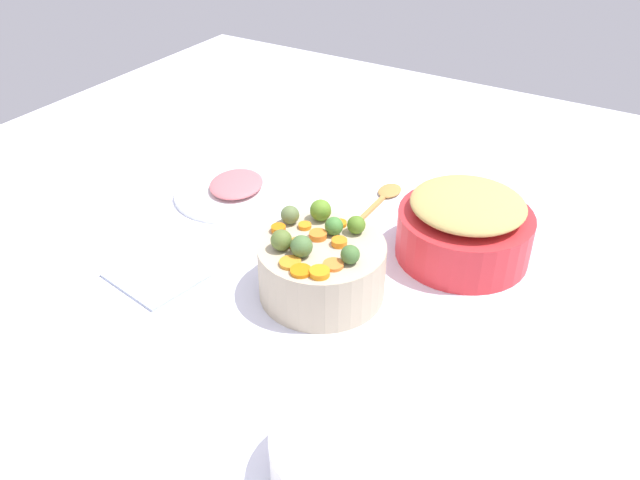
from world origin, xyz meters
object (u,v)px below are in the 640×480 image
object	(u,v)px
wooden_spoon	(380,200)
casserole_dish	(348,458)
serving_bowl_carrots	(320,269)
metal_pot	(464,235)
ham_plate	(231,193)

from	to	relation	value
wooden_spoon	casserole_dish	distance (m)	0.75
serving_bowl_carrots	wooden_spoon	world-z (taller)	serving_bowl_carrots
metal_pot	wooden_spoon	distance (m)	0.26
serving_bowl_carrots	metal_pot	bearing A→B (deg)	53.95
serving_bowl_carrots	ham_plate	bearing A→B (deg)	151.09
serving_bowl_carrots	wooden_spoon	distance (m)	0.37
casserole_dish	ham_plate	xyz separation A→B (m)	(-0.62, 0.54, -0.04)
wooden_spoon	ham_plate	distance (m)	0.35
casserole_dish	serving_bowl_carrots	bearing A→B (deg)	126.45
serving_bowl_carrots	wooden_spoon	xyz separation A→B (m)	(-0.05, 0.36, -0.05)
metal_pot	wooden_spoon	size ratio (longest dim) A/B	0.85
metal_pot	casserole_dish	size ratio (longest dim) A/B	1.27
wooden_spoon	ham_plate	xyz separation A→B (m)	(-0.32, -0.15, 0.00)
metal_pot	wooden_spoon	xyz separation A→B (m)	(-0.24, 0.10, -0.04)
metal_pot	ham_plate	size ratio (longest dim) A/B	1.02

